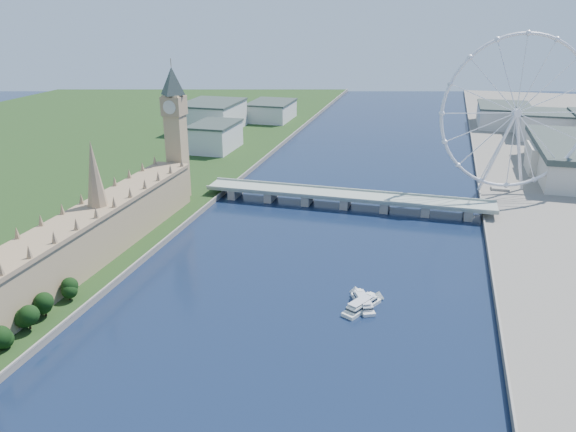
% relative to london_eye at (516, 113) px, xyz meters
% --- Properties ---
extents(parliament_range, '(24.00, 200.00, 70.00)m').
position_rel_london_eye_xyz_m(parliament_range, '(-247.98, -185.08, -49.04)').
color(parliament_range, tan).
rests_on(parliament_range, ground).
extents(big_ben, '(20.02, 20.02, 110.00)m').
position_rel_london_eye_xyz_m(big_ben, '(-247.98, -77.08, -0.95)').
color(big_ben, tan).
rests_on(big_ben, ground).
extents(westminster_bridge, '(220.00, 22.00, 9.50)m').
position_rel_london_eye_xyz_m(westminster_bridge, '(-119.98, -55.08, -60.89)').
color(westminster_bridge, gray).
rests_on(westminster_bridge, ground).
extents(london_eye, '(113.60, 39.12, 124.30)m').
position_rel_london_eye_xyz_m(london_eye, '(0.00, 0.00, 0.00)').
color(london_eye, silver).
rests_on(london_eye, ground).
extents(county_hall, '(54.00, 144.00, 35.00)m').
position_rel_london_eye_xyz_m(county_hall, '(55.02, 74.92, -67.52)').
color(county_hall, beige).
rests_on(county_hall, ground).
extents(city_skyline, '(505.00, 280.00, 32.00)m').
position_rel_london_eye_xyz_m(city_skyline, '(-80.75, 205.00, -50.56)').
color(city_skyline, beige).
rests_on(city_skyline, ground).
extents(tour_boat_near, '(17.19, 26.41, 5.73)m').
position_rel_london_eye_xyz_m(tour_boat_near, '(-85.53, -203.67, -67.52)').
color(tour_boat_near, silver).
rests_on(tour_boat_near, ground).
extents(tour_boat_far, '(19.39, 28.23, 6.20)m').
position_rel_london_eye_xyz_m(tour_boat_far, '(-85.63, -207.35, -67.52)').
color(tour_boat_far, silver).
rests_on(tour_boat_far, ground).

